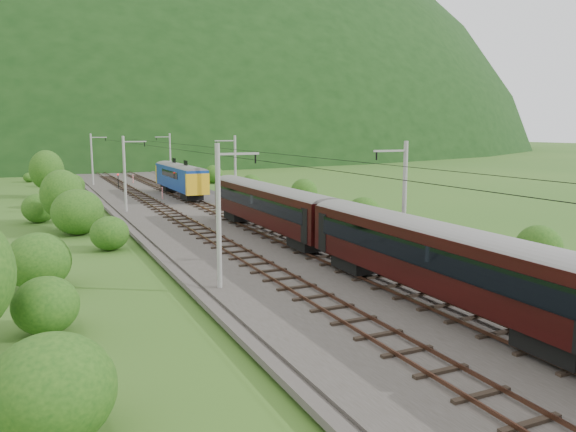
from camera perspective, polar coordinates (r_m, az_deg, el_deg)
name	(u,v)px	position (r m, az deg, el deg)	size (l,w,h in m)	color
ground	(318,280)	(34.19, 3.07, -6.51)	(600.00, 600.00, 0.00)	#2E581B
railbed	(257,246)	(42.98, -3.21, -3.11)	(14.00, 220.00, 0.30)	#38332D
track_left	(227,246)	(42.13, -6.25, -3.09)	(2.40, 220.00, 0.27)	brown
track_right	(285,241)	(43.86, -0.30, -2.56)	(2.40, 220.00, 0.27)	brown
catenary_left	(125,172)	(61.96, -16.20, 4.30)	(2.54, 192.28, 8.00)	gray
catenary_right	(235,169)	(64.96, -5.44, 4.81)	(2.54, 192.28, 8.00)	gray
overhead_wires	(256,155)	(42.10, -3.29, 6.19)	(4.83, 198.00, 0.03)	black
mountain_main	(61,148)	(289.63, -22.02, 6.44)	(504.00, 360.00, 244.00)	black
hazard_post_near	(162,193)	(72.47, -12.64, 2.31)	(0.16, 0.16, 1.50)	red
hazard_post_far	(133,179)	(94.62, -15.47, 3.68)	(0.15, 0.15, 1.43)	red
signal	(118,180)	(87.92, -16.87, 3.57)	(0.23, 0.23, 2.07)	black
vegetation_left	(61,225)	(42.08, -22.07, -0.83)	(11.85, 147.71, 6.61)	#1B4612
vegetation_right	(390,218)	(49.29, 10.37, -0.21)	(6.64, 102.01, 3.15)	#1B4612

